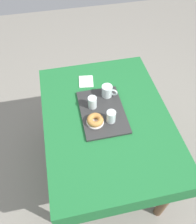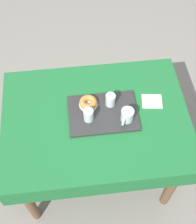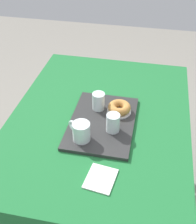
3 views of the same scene
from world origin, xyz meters
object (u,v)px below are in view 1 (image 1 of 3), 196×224
water_glass_near (111,117)px  sugar_donut_left (95,120)px  tea_mug_left (107,91)px  water_glass_far (92,103)px  dining_table (107,128)px  donut_plate_left (95,122)px  paper_napkin (86,81)px  serving_tray (102,112)px

water_glass_near → sugar_donut_left: size_ratio=0.79×
tea_mug_left → water_glass_near: bearing=-7.3°
tea_mug_left → water_glass_far: 0.15m
dining_table → donut_plate_left: size_ratio=10.02×
dining_table → paper_napkin: paper_napkin is taller
tea_mug_left → dining_table: bearing=-13.4°
water_glass_near → sugar_donut_left: water_glass_near is taller
dining_table → water_glass_near: water_glass_near is taller
serving_tray → sugar_donut_left: bearing=-38.5°
dining_table → tea_mug_left: tea_mug_left is taller
dining_table → sugar_donut_left: sugar_donut_left is taller
tea_mug_left → water_glass_far: (0.08, -0.12, -0.00)m
dining_table → serving_tray: bearing=-155.4°
serving_tray → water_glass_near: (0.09, 0.04, 0.05)m
serving_tray → water_glass_far: water_glass_far is taller
water_glass_far → tea_mug_left: bearing=123.8°
water_glass_far → paper_napkin: size_ratio=0.68×
dining_table → donut_plate_left: (0.04, -0.09, 0.14)m
water_glass_near → donut_plate_left: 0.11m
serving_tray → water_glass_far: 0.09m
tea_mug_left → donut_plate_left: (0.22, -0.13, -0.04)m
dining_table → paper_napkin: (-0.37, -0.08, 0.13)m
paper_napkin → water_glass_near: bearing=12.7°
serving_tray → paper_napkin: serving_tray is taller
paper_napkin → dining_table: bearing=12.0°
tea_mug_left → water_glass_far: size_ratio=1.25×
serving_tray → tea_mug_left: size_ratio=3.96×
water_glass_far → paper_napkin: 0.27m
dining_table → water_glass_near: 0.18m
serving_tray → water_glass_far: (-0.05, -0.06, 0.05)m
tea_mug_left → water_glass_far: same height
serving_tray → tea_mug_left: (-0.13, 0.07, 0.05)m
serving_tray → donut_plate_left: 0.11m
dining_table → serving_tray: 0.14m
donut_plate_left → sugar_donut_left: bearing=0.0°
water_glass_far → paper_napkin: water_glass_far is taller
serving_tray → tea_mug_left: bearing=154.2°
serving_tray → donut_plate_left: bearing=-38.5°
serving_tray → water_glass_near: 0.11m
water_glass_near → donut_plate_left: water_glass_near is taller
sugar_donut_left → paper_napkin: sugar_donut_left is taller
serving_tray → sugar_donut_left: size_ratio=3.89×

